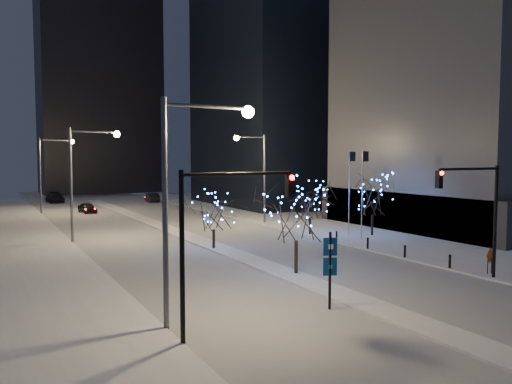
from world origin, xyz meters
TOP-DOWN VIEW (x-y plane):
  - ground at (0.00, 0.00)m, footprint 160.00×160.00m
  - road at (0.00, 35.00)m, footprint 20.00×130.00m
  - median at (0.00, 30.00)m, footprint 2.00×80.00m
  - east_sidewalk at (15.00, 20.00)m, footprint 10.00×90.00m
  - west_sidewalk at (-14.00, 20.00)m, footprint 8.00×90.00m
  - midrise_block at (34.00, 18.00)m, footprint 30.00×22.00m
  - plinth at (34.00, 18.00)m, footprint 30.00×24.00m
  - horizon_block at (6.00, 92.00)m, footprint 24.00×14.00m
  - street_lamp_w_near at (-8.94, 2.00)m, footprint 4.40×0.56m
  - street_lamp_w_mid at (-8.94, 27.00)m, footprint 4.40×0.56m
  - street_lamp_w_far at (-8.94, 52.00)m, footprint 4.40×0.56m
  - street_lamp_east at (10.08, 30.00)m, footprint 3.90×0.56m
  - traffic_signal_west at (-8.44, -0.00)m, footprint 5.26×0.43m
  - traffic_signal_east at (8.94, 1.00)m, footprint 5.26×0.43m
  - flagpoles at (13.37, 17.25)m, footprint 1.35×2.60m
  - bollards at (10.20, 10.00)m, footprint 0.16×12.16m
  - car_near at (-4.39, 50.99)m, footprint 2.19×4.26m
  - car_mid at (8.16, 62.69)m, footprint 2.05×4.86m
  - car_far at (-6.19, 69.51)m, footprint 2.61×5.81m
  - holiday_tree_median_near at (0.50, 7.75)m, footprint 6.64×6.64m
  - holiday_tree_median_far at (-0.50, 18.25)m, footprint 5.13×5.13m
  - holiday_tree_plaza_near at (15.31, 17.17)m, footprint 5.89×5.89m
  - holiday_tree_plaza_far at (10.50, 20.44)m, footprint 5.28×5.28m
  - wayfinding_sign at (-2.00, 1.00)m, footprint 0.66×0.35m
  - construction_sign at (11.06, 1.69)m, footprint 0.99×0.30m

SIDE VIEW (x-z plane):
  - ground at x=0.00m, z-range 0.00..0.00m
  - road at x=0.00m, z-range 0.00..0.02m
  - median at x=0.00m, z-range 0.00..0.15m
  - east_sidewalk at x=15.00m, z-range 0.00..0.15m
  - west_sidewalk at x=-14.00m, z-range 0.00..0.15m
  - bollards at x=10.20m, z-range 0.15..1.05m
  - car_near at x=-4.39m, z-range 0.00..1.39m
  - car_mid at x=8.16m, z-range 0.00..1.56m
  - car_far at x=-6.19m, z-range 0.00..1.65m
  - construction_sign at x=11.06m, z-range 0.32..2.00m
  - plinth at x=34.00m, z-range 0.00..4.00m
  - wayfinding_sign at x=-2.00m, z-range 0.44..4.28m
  - holiday_tree_median_far at x=-0.50m, z-range 0.76..5.54m
  - holiday_tree_plaza_far at x=10.50m, z-range 0.78..5.77m
  - holiday_tree_plaza_near at x=15.31m, z-range 0.94..6.62m
  - holiday_tree_median_near at x=0.50m, z-range 1.00..7.22m
  - traffic_signal_west at x=-8.44m, z-range 1.26..8.26m
  - traffic_signal_east at x=8.94m, z-range 1.26..8.26m
  - flagpoles at x=13.37m, z-range 0.80..8.80m
  - street_lamp_east at x=10.08m, z-range 1.45..11.45m
  - street_lamp_w_near at x=-8.94m, z-range 1.50..11.50m
  - street_lamp_w_mid at x=-8.94m, z-range 1.50..11.50m
  - street_lamp_w_far at x=-8.94m, z-range 1.50..11.50m
  - midrise_block at x=34.00m, z-range 0.00..30.00m
  - horizon_block at x=6.00m, z-range 0.00..42.00m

